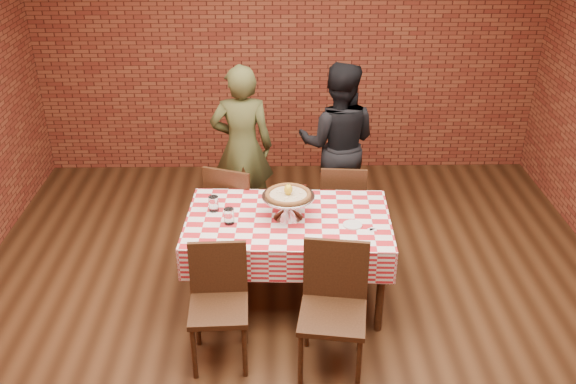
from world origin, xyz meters
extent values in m
plane|color=black|center=(0.00, 0.00, 0.00)|extent=(6.00, 6.00, 0.00)
plane|color=maroon|center=(0.00, 3.00, 1.45)|extent=(5.50, 0.00, 5.50)
cube|color=#3F2412|center=(-0.05, 0.46, 0.38)|extent=(1.60, 1.00, 0.75)
cylinder|color=beige|center=(-0.05, 0.48, 0.95)|extent=(0.45, 0.45, 0.03)
ellipsoid|color=yellow|center=(-0.05, 0.48, 1.00)|extent=(0.08, 0.08, 0.08)
cylinder|color=white|center=(-0.50, 0.39, 0.82)|extent=(0.08, 0.08, 0.12)
cylinder|color=white|center=(-0.64, 0.59, 0.82)|extent=(0.08, 0.08, 0.12)
cylinder|color=white|center=(0.43, 0.34, 0.76)|extent=(0.15, 0.15, 0.01)
cube|color=white|center=(0.57, 0.28, 0.76)|extent=(0.06, 0.06, 0.00)
cube|color=white|center=(0.58, 0.27, 0.76)|extent=(0.05, 0.04, 0.00)
cube|color=silver|center=(0.05, 0.74, 0.82)|extent=(0.09, 0.08, 0.13)
imported|color=#424422|center=(-0.47, 1.72, 0.80)|extent=(0.60, 0.40, 1.61)
imported|color=black|center=(0.45, 1.80, 0.80)|extent=(0.87, 0.73, 1.60)
camera|label=1|loc=(-0.13, -3.82, 3.23)|focal=39.88mm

